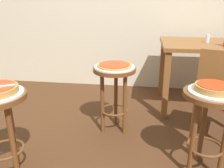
{
  "coord_description": "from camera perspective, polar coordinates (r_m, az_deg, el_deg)",
  "views": [
    {
      "loc": [
        0.31,
        -1.65,
        1.21
      ],
      "look_at": [
        0.07,
        0.11,
        0.57
      ],
      "focal_mm": 37.89,
      "sensor_mm": 36.0,
      "label": 1
    }
  ],
  "objects": [
    {
      "name": "ground_plane",
      "position": [
        2.08,
        -2.37,
        -15.8
      ],
      "size": [
        6.0,
        6.0,
        0.0
      ],
      "primitive_type": "plane",
      "color": "#4C2D19"
    },
    {
      "name": "stool_middle",
      "position": [
        1.76,
        22.56,
        -6.73
      ],
      "size": [
        0.39,
        0.39,
        0.63
      ],
      "color": "brown",
      "rests_on": "ground_plane"
    },
    {
      "name": "serving_plate_middle",
      "position": [
        1.7,
        23.3,
        -1.69
      ],
      "size": [
        0.33,
        0.33,
        0.01
      ],
      "primitive_type": "cylinder",
      "color": "silver",
      "rests_on": "stool_middle"
    },
    {
      "name": "pizza_middle",
      "position": [
        1.69,
        23.43,
        -0.79
      ],
      "size": [
        0.25,
        0.25,
        0.05
      ],
      "color": "#B78442",
      "rests_on": "serving_plate_middle"
    },
    {
      "name": "stool_leftside",
      "position": [
        2.17,
        0.58,
        -0.07
      ],
      "size": [
        0.39,
        0.39,
        0.63
      ],
      "color": "brown",
      "rests_on": "ground_plane"
    },
    {
      "name": "serving_plate_leftside",
      "position": [
        2.12,
        0.59,
        4.15
      ],
      "size": [
        0.36,
        0.36,
        0.01
      ],
      "primitive_type": "cylinder",
      "color": "white",
      "rests_on": "stool_leftside"
    },
    {
      "name": "pizza_leftside",
      "position": [
        2.12,
        0.59,
        4.57
      ],
      "size": [
        0.31,
        0.31,
        0.02
      ],
      "color": "#B78442",
      "rests_on": "serving_plate_leftside"
    },
    {
      "name": "dining_table",
      "position": [
        2.81,
        21.83,
        6.87
      ],
      "size": [
        0.98,
        0.76,
        0.76
      ],
      "color": "brown",
      "rests_on": "ground_plane"
    },
    {
      "name": "condiment_shaker",
      "position": [
        2.78,
        22.08,
        10.11
      ],
      "size": [
        0.04,
        0.04,
        0.08
      ],
      "primitive_type": "cylinder",
      "color": "white",
      "rests_on": "dining_table"
    },
    {
      "name": "wooden_chair",
      "position": [
        2.16,
        25.09,
        -2.18
      ],
      "size": [
        0.51,
        0.51,
        0.85
      ],
      "color": "brown",
      "rests_on": "ground_plane"
    }
  ]
}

